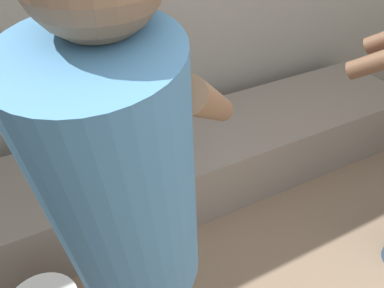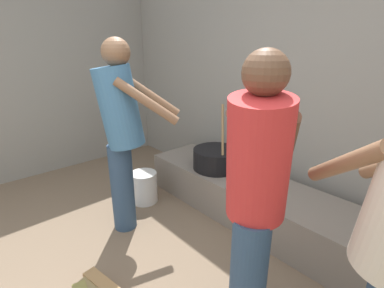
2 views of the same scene
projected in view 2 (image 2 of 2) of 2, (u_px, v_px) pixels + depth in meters
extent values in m
cube|color=gray|center=(313.00, 88.00, 2.56)|extent=(5.64, 0.20, 2.44)
cube|color=slate|center=(264.00, 206.00, 2.62)|extent=(2.63, 0.60, 0.38)
cylinder|color=black|center=(216.00, 159.00, 2.92)|extent=(0.46, 0.46, 0.21)
cylinder|color=#937047|center=(223.00, 132.00, 2.76)|extent=(0.20, 0.19, 0.51)
cylinder|color=navy|center=(248.00, 279.00, 1.56)|extent=(0.20, 0.20, 0.76)
cylinder|color=red|center=(258.00, 160.00, 1.35)|extent=(0.45, 0.48, 0.65)
sphere|color=brown|center=(266.00, 73.00, 1.23)|extent=(0.21, 0.21, 0.21)
cylinder|color=brown|center=(290.00, 136.00, 1.50)|extent=(0.29, 0.44, 0.36)
cylinder|color=brown|center=(239.00, 131.00, 1.58)|extent=(0.29, 0.44, 0.36)
cylinder|color=brown|center=(344.00, 164.00, 1.19)|extent=(0.41, 0.33, 0.35)
cylinder|color=navy|center=(123.00, 188.00, 2.52)|extent=(0.20, 0.20, 0.79)
cylinder|color=teal|center=(119.00, 107.00, 2.28)|extent=(0.48, 0.49, 0.68)
sphere|color=brown|center=(116.00, 52.00, 2.14)|extent=(0.22, 0.22, 0.22)
cylinder|color=brown|center=(147.00, 102.00, 2.14)|extent=(0.37, 0.41, 0.37)
cylinder|color=brown|center=(151.00, 95.00, 2.39)|extent=(0.37, 0.41, 0.37)
cylinder|color=silver|center=(144.00, 187.00, 3.02)|extent=(0.27, 0.27, 0.33)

